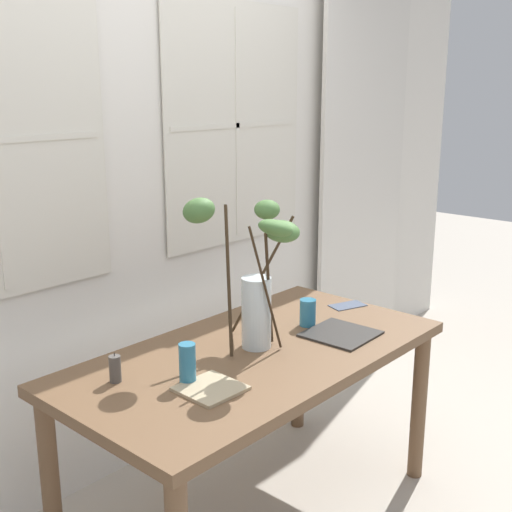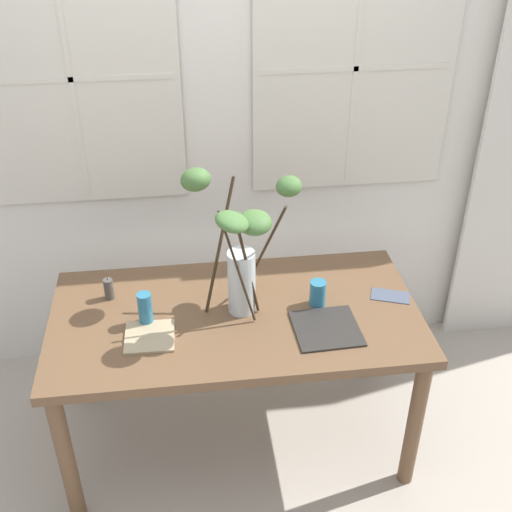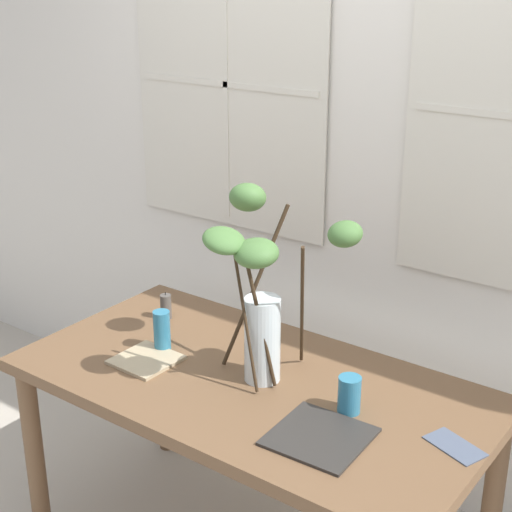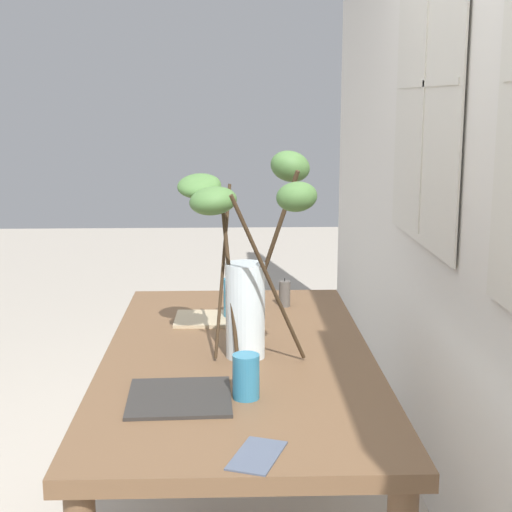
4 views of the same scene
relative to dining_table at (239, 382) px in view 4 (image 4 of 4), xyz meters
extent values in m
cube|color=silver|center=(0.00, 0.79, 0.73)|extent=(5.95, 0.12, 2.80)
cube|color=silver|center=(-0.65, 0.72, 0.92)|extent=(0.90, 0.01, 1.14)
cube|color=silver|center=(-0.65, 0.71, 0.92)|extent=(0.97, 0.01, 1.21)
cube|color=silver|center=(-0.65, 0.71, 0.92)|extent=(0.02, 0.01, 1.14)
cube|color=silver|center=(-0.65, 0.71, 0.92)|extent=(0.90, 0.01, 0.02)
cube|color=brown|center=(0.00, 0.00, 0.07)|extent=(1.60, 0.83, 0.04)
cylinder|color=brown|center=(-0.74, -0.35, -0.31)|extent=(0.07, 0.07, 0.72)
cylinder|color=brown|center=(-0.74, 0.35, -0.31)|extent=(0.07, 0.07, 0.72)
cylinder|color=silver|center=(0.03, 0.02, 0.24)|extent=(0.12, 0.12, 0.29)
cylinder|color=silver|center=(0.03, 0.02, 0.15)|extent=(0.11, 0.11, 0.09)
cylinder|color=#382819|center=(-0.05, 0.09, 0.38)|extent=(0.16, 0.18, 0.56)
ellipsoid|color=#477038|center=(-0.14, 0.17, 0.66)|extent=(0.19, 0.20, 0.14)
cylinder|color=#382819|center=(0.14, 0.09, 0.36)|extent=(0.15, 0.23, 0.51)
ellipsoid|color=#477038|center=(0.25, 0.15, 0.61)|extent=(0.16, 0.16, 0.10)
cylinder|color=#382819|center=(0.01, -0.05, 0.36)|extent=(0.15, 0.06, 0.51)
ellipsoid|color=#477038|center=(-0.02, -0.11, 0.61)|extent=(0.18, 0.17, 0.10)
cylinder|color=#382819|center=(0.05, -0.03, 0.34)|extent=(0.11, 0.06, 0.48)
ellipsoid|color=#477038|center=(0.07, -0.07, 0.58)|extent=(0.18, 0.19, 0.10)
cylinder|color=teal|center=(-0.38, -0.02, 0.17)|extent=(0.06, 0.06, 0.15)
cylinder|color=teal|center=(0.36, 0.02, 0.15)|extent=(0.07, 0.07, 0.12)
cube|color=tan|center=(-0.37, -0.12, 0.10)|extent=(0.21, 0.21, 0.01)
cube|color=#2D2B28|center=(0.37, -0.16, 0.10)|extent=(0.28, 0.28, 0.01)
cube|color=#4C566B|center=(0.70, 0.03, 0.10)|extent=(0.19, 0.15, 0.00)
cylinder|color=#514C47|center=(-0.55, 0.18, 0.14)|extent=(0.04, 0.04, 0.10)
cylinder|color=black|center=(-0.55, 0.18, 0.20)|extent=(0.00, 0.00, 0.01)
camera|label=1|loc=(-1.81, -1.63, 1.12)|focal=45.88mm
camera|label=2|loc=(-0.19, -2.19, 1.79)|focal=44.79mm
camera|label=3|loc=(1.35, -1.82, 1.39)|focal=54.23mm
camera|label=4|loc=(2.27, -0.02, 0.87)|focal=53.95mm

